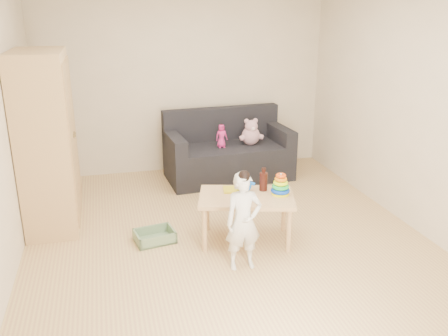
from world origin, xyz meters
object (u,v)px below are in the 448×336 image
object	(u,v)px
wardrobe	(47,141)
toddler	(243,223)
play_table	(246,218)
sofa	(229,162)

from	to	relation	value
wardrobe	toddler	bearing A→B (deg)	-39.80
wardrobe	play_table	size ratio (longest dim) A/B	2.00
wardrobe	toddler	distance (m)	2.30
sofa	play_table	bearing A→B (deg)	-103.48
play_table	sofa	bearing A→B (deg)	80.41
wardrobe	sofa	size ratio (longest dim) A/B	1.11
wardrobe	toddler	world-z (taller)	wardrobe
wardrobe	sofa	world-z (taller)	wardrobe
sofa	toddler	bearing A→B (deg)	-105.74
sofa	play_table	xyz separation A→B (m)	(-0.31, -1.84, 0.01)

